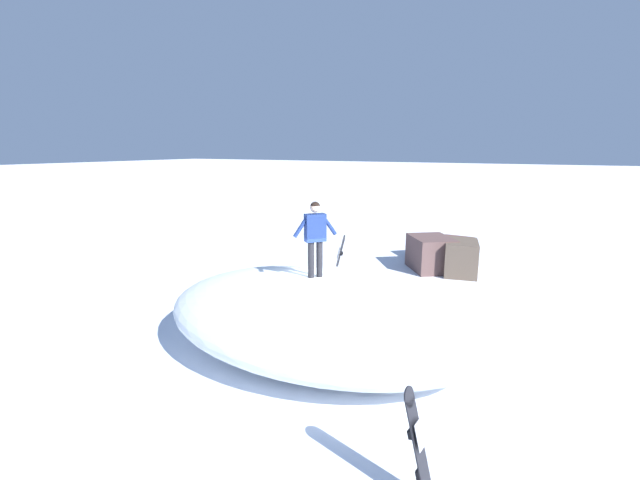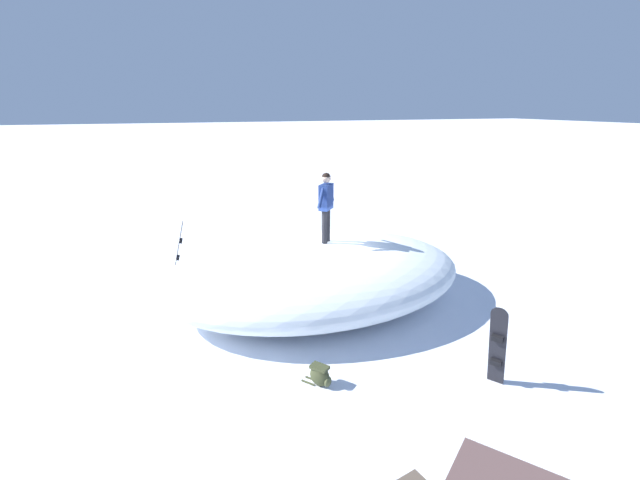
{
  "view_description": "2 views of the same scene",
  "coord_description": "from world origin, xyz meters",
  "px_view_note": "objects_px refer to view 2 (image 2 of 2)",
  "views": [
    {
      "loc": [
        -4.13,
        8.0,
        4.46
      ],
      "look_at": [
        0.14,
        0.07,
        2.52
      ],
      "focal_mm": 24.32,
      "sensor_mm": 36.0,
      "label": 1
    },
    {
      "loc": [
        -3.29,
        -9.66,
        4.83
      ],
      "look_at": [
        0.19,
        -0.3,
        1.71
      ],
      "focal_mm": 24.37,
      "sensor_mm": 36.0,
      "label": 2
    }
  ],
  "objects_px": {
    "snowboarder_standing": "(326,201)",
    "snowboard_secondary_upright": "(497,345)",
    "snowboard_primary_upright": "(179,246)",
    "backpack_near": "(320,375)"
  },
  "relations": [
    {
      "from": "snowboarder_standing",
      "to": "snowboard_primary_upright",
      "type": "height_order",
      "value": "snowboarder_standing"
    },
    {
      "from": "snowboarder_standing",
      "to": "snowboard_secondary_upright",
      "type": "relative_size",
      "value": 1.04
    },
    {
      "from": "snowboard_primary_upright",
      "to": "snowboard_secondary_upright",
      "type": "relative_size",
      "value": 0.96
    },
    {
      "from": "snowboarder_standing",
      "to": "snowboard_primary_upright",
      "type": "bearing_deg",
      "value": 134.4
    },
    {
      "from": "backpack_near",
      "to": "snowboarder_standing",
      "type": "bearing_deg",
      "value": 67.31
    },
    {
      "from": "snowboarder_standing",
      "to": "snowboard_secondary_upright",
      "type": "height_order",
      "value": "snowboarder_standing"
    },
    {
      "from": "snowboard_primary_upright",
      "to": "snowboarder_standing",
      "type": "bearing_deg",
      "value": -45.6
    },
    {
      "from": "backpack_near",
      "to": "snowboard_secondary_upright",
      "type": "bearing_deg",
      "value": -21.31
    },
    {
      "from": "snowboard_secondary_upright",
      "to": "backpack_near",
      "type": "height_order",
      "value": "snowboard_secondary_upright"
    },
    {
      "from": "snowboard_secondary_upright",
      "to": "backpack_near",
      "type": "bearing_deg",
      "value": 158.69
    }
  ]
}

